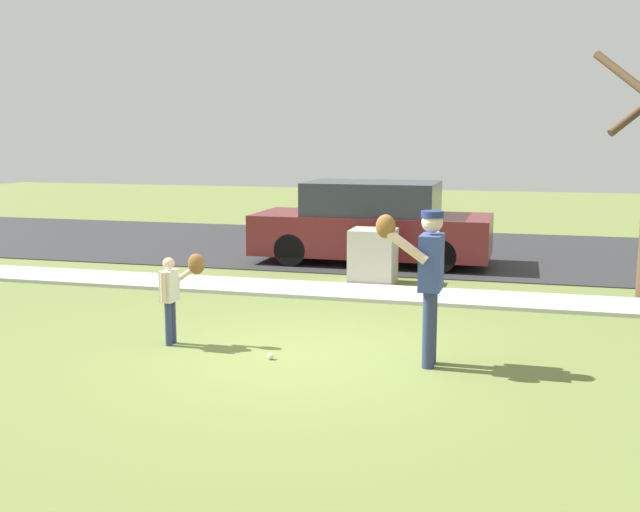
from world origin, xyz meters
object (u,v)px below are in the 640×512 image
(person_child, at_px, (176,287))
(parked_suv_maroon, at_px, (372,224))
(baseball, at_px, (271,356))
(utility_cabinet, at_px, (373,256))
(person_adult, at_px, (427,270))

(person_child, distance_m, parked_suv_maroon, 6.66)
(baseball, height_order, utility_cabinet, utility_cabinet)
(baseball, bearing_deg, utility_cabinet, 86.95)
(person_adult, distance_m, utility_cabinet, 4.90)
(person_child, height_order, baseball, person_child)
(person_adult, bearing_deg, person_child, -0.93)
(person_adult, xyz_separation_m, parked_suv_maroon, (-1.93, 6.66, -0.30))
(person_adult, distance_m, baseball, 2.07)
(baseball, relative_size, utility_cabinet, 0.08)
(person_child, xyz_separation_m, utility_cabinet, (1.59, 4.52, -0.25))
(parked_suv_maroon, bearing_deg, baseball, -88.63)
(person_child, bearing_deg, baseball, -12.76)
(baseball, xyz_separation_m, utility_cabinet, (0.26, 4.85, 0.44))
(person_adult, xyz_separation_m, utility_cabinet, (-1.51, 4.62, -0.62))
(utility_cabinet, xyz_separation_m, parked_suv_maroon, (-0.42, 2.04, 0.32))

